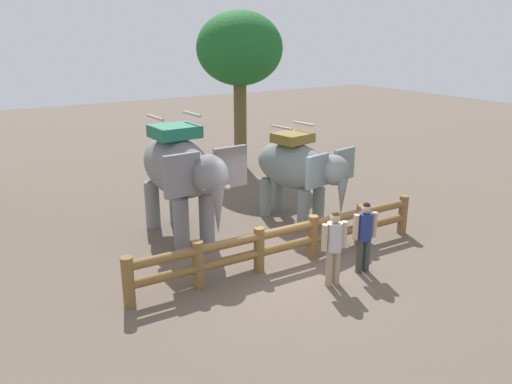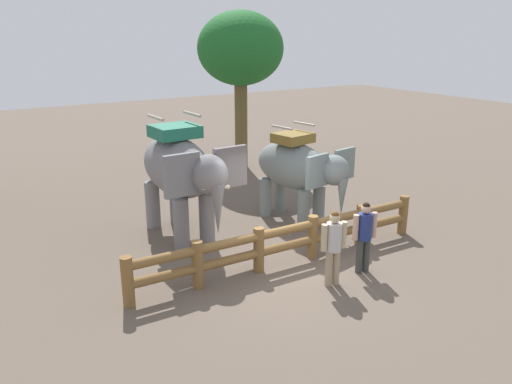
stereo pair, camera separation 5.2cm
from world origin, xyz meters
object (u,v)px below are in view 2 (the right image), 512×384
(log_fence, at_px, (287,240))
(elephant_near_left, at_px, (181,171))
(tree_far_left, at_px, (240,50))
(tourist_woman_in_black, at_px, (364,232))
(tourist_man_in_blue, at_px, (334,243))
(elephant_center, at_px, (298,169))

(log_fence, relative_size, elephant_near_left, 2.05)
(log_fence, bearing_deg, tree_far_left, 66.36)
(tourist_woman_in_black, height_order, tourist_man_in_blue, tourist_man_in_blue)
(elephant_center, bearing_deg, tourist_man_in_blue, -114.86)
(elephant_center, bearing_deg, tourist_woman_in_black, -100.71)
(elephant_near_left, xyz_separation_m, tourist_woman_in_black, (2.57, -3.98, -0.85))
(elephant_near_left, height_order, tourist_woman_in_black, elephant_near_left)
(tourist_man_in_blue, relative_size, tree_far_left, 0.28)
(elephant_center, bearing_deg, tree_far_left, 74.11)
(tourist_man_in_blue, distance_m, tree_far_left, 10.64)
(elephant_near_left, distance_m, tourist_woman_in_black, 4.81)
(log_fence, height_order, elephant_near_left, elephant_near_left)
(tree_far_left, bearing_deg, log_fence, -113.64)
(tourist_man_in_blue, bearing_deg, log_fence, 100.41)
(log_fence, relative_size, elephant_center, 2.34)
(elephant_near_left, relative_size, tourist_woman_in_black, 2.26)
(tourist_woman_in_black, bearing_deg, log_fence, 134.58)
(log_fence, distance_m, elephant_center, 2.97)
(elephant_near_left, xyz_separation_m, elephant_center, (3.20, -0.63, -0.26))
(tourist_woman_in_black, relative_size, tree_far_left, 0.28)
(tree_far_left, bearing_deg, elephant_center, -105.89)
(elephant_near_left, bearing_deg, elephant_center, -11.07)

